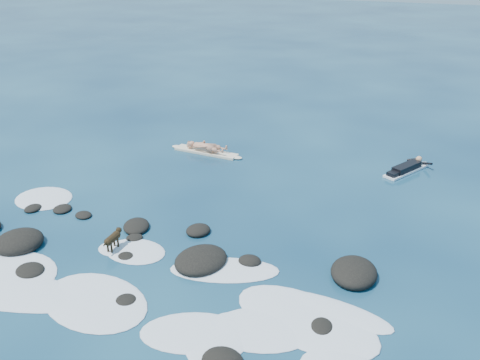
% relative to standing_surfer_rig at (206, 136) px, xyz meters
% --- Properties ---
extents(ground, '(160.00, 160.00, 0.00)m').
position_rel_standing_surfer_rig_xyz_m(ground, '(2.87, -8.09, -0.81)').
color(ground, '#0A2642').
rests_on(ground, ground).
extents(reef_rocks, '(13.63, 6.92, 0.59)m').
position_rel_standing_surfer_rig_xyz_m(reef_rocks, '(0.89, -9.16, -0.69)').
color(reef_rocks, black).
rests_on(reef_rocks, ground).
extents(breaking_foam, '(14.70, 7.37, 0.12)m').
position_rel_standing_surfer_rig_xyz_m(breaking_foam, '(3.25, -10.05, -0.80)').
color(breaking_foam, white).
rests_on(breaking_foam, ground).
extents(standing_surfer_rig, '(3.61, 0.86, 2.05)m').
position_rel_standing_surfer_rig_xyz_m(standing_surfer_rig, '(0.00, 0.00, 0.00)').
color(standing_surfer_rig, '#F4E5C3').
rests_on(standing_surfer_rig, ground).
extents(paddling_surfer_rig, '(1.82, 2.58, 0.47)m').
position_rel_standing_surfer_rig_xyz_m(paddling_surfer_rig, '(8.63, 1.12, -0.65)').
color(paddling_surfer_rig, white).
rests_on(paddling_surfer_rig, ground).
extents(dog, '(0.27, 1.02, 0.65)m').
position_rel_standing_surfer_rig_xyz_m(dog, '(0.88, -8.58, -0.38)').
color(dog, black).
rests_on(dog, ground).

